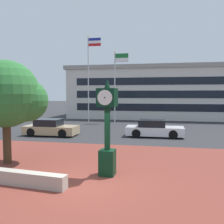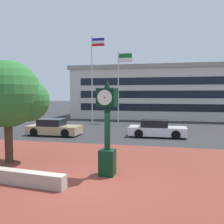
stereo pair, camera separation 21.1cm
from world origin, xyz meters
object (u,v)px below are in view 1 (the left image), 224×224
Objects in this scene: street_clock at (107,128)px; flagpole_secondary at (116,80)px; plaza_tree at (10,96)px; civic_building at (180,92)px; car_street_near at (51,128)px; car_street_far at (154,129)px; flagpole_primary at (89,72)px.

street_clock is 0.47× the size of flagpole_secondary.
plaza_tree is 30.02m from civic_building.
car_street_far is at bearing 97.42° from car_street_near.
plaza_tree is 8.36m from car_street_near.
flagpole_secondary reaches higher than civic_building.
plaza_tree is 11.13m from car_street_far.
plaza_tree is at bearing -85.34° from flagpole_primary.
civic_building is at bearing 152.05° from car_street_near.
plaza_tree reaches higher than street_clock.
street_clock is 0.89× the size of car_street_far.
car_street_far is 0.14× the size of civic_building.
car_street_far is 20.16m from civic_building.
civic_building is (4.57, 29.44, 1.55)m from street_clock.
flagpole_secondary is (1.70, 17.94, 1.63)m from plaza_tree.
street_clock is 9.93m from car_street_far.
car_street_far is 0.43× the size of flagpole_primary.
civic_building reaches higher than plaza_tree.
car_street_near is at bearing -82.95° from car_street_far.
flagpole_secondary is (-3.12, 18.86, 2.89)m from street_clock.
car_street_near is (-1.65, 7.77, -2.59)m from plaza_tree.
flagpole_primary reaches higher than car_street_far.
street_clock is 0.93× the size of car_street_near.
flagpole_secondary is at bearing 101.50° from street_clock.
flagpole_primary is (0.18, 10.16, 5.16)m from car_street_near.
car_street_near is 0.41× the size of flagpole_primary.
plaza_tree is 0.16× the size of civic_building.
flagpole_secondary is (-4.60, 9.14, 4.21)m from car_street_far.
flagpole_secondary is at bearing -126.02° from civic_building.
street_clock is at bearing -10.84° from plaza_tree.
plaza_tree is 1.17× the size of car_street_near.
flagpole_secondary is at bearing -153.56° from car_street_far.
street_clock is at bearing 36.68° from car_street_near.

